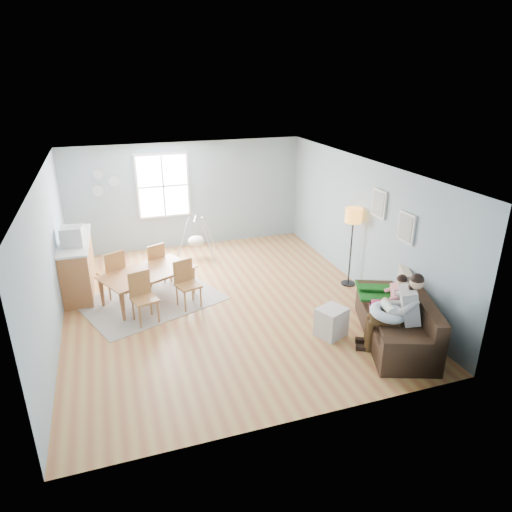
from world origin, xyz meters
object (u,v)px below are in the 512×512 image
object	(u,v)px
floor_lamp	(353,222)
counter	(78,264)
baby_swing	(196,240)
toddler	(394,294)
dining_table	(150,286)
sofa	(399,323)
father	(398,309)
storage_cube	(331,322)
chair_ne	(154,261)
monitor	(72,236)
chair_sw	(142,294)
chair_nw	(113,271)
chair_se	(186,280)

from	to	relation	value
floor_lamp	counter	bearing A→B (deg)	163.80
baby_swing	toddler	bearing A→B (deg)	-61.38
dining_table	counter	distance (m)	1.70
sofa	father	size ratio (longest dim) A/B	1.71
floor_lamp	storage_cube	xyz separation A→B (m)	(-1.32, -1.74, -1.16)
chair_ne	monitor	size ratio (longest dim) A/B	2.08
storage_cube	counter	world-z (taller)	counter
father	chair_sw	xyz separation A→B (m)	(-3.82, 2.30, -0.21)
storage_cube	chair_ne	size ratio (longest dim) A/B	0.64
chair_sw	counter	world-z (taller)	counter
sofa	baby_swing	bearing A→B (deg)	117.52
chair_sw	chair_nw	xyz separation A→B (m)	(-0.46, 1.18, 0.03)
father	toddler	size ratio (longest dim) A/B	1.53
father	floor_lamp	xyz separation A→B (m)	(0.53, 2.47, 0.67)
father	chair_ne	world-z (taller)	father
storage_cube	baby_swing	size ratio (longest dim) A/B	0.49
floor_lamp	chair_sw	bearing A→B (deg)	-177.78
dining_table	chair_se	bearing A→B (deg)	-57.97
storage_cube	chair_ne	bearing A→B (deg)	130.40
chair_sw	sofa	bearing A→B (deg)	-26.90
storage_cube	monitor	xyz separation A→B (m)	(-4.17, 2.96, 1.05)
chair_sw	chair_se	world-z (taller)	chair_sw
storage_cube	dining_table	world-z (taller)	dining_table
chair_ne	chair_sw	bearing A→B (deg)	-104.52
chair_nw	toddler	bearing A→B (deg)	-33.70
sofa	monitor	bearing A→B (deg)	146.48
chair_ne	counter	world-z (taller)	counter
storage_cube	chair_se	xyz separation A→B (m)	(-2.17, 1.91, 0.27)
floor_lamp	chair_se	size ratio (longest dim) A/B	1.84
toddler	sofa	bearing A→B (deg)	-89.09
monitor	baby_swing	size ratio (longest dim) A/B	0.37
chair_ne	counter	distance (m)	1.56
dining_table	monitor	xyz separation A→B (m)	(-1.33, 0.63, 1.00)
chair_sw	chair_nw	world-z (taller)	chair_nw
floor_lamp	dining_table	xyz separation A→B (m)	(-4.16, 0.59, -1.10)
storage_cube	chair_nw	bearing A→B (deg)	141.71
toddler	floor_lamp	bearing A→B (deg)	81.66
chair_ne	monitor	xyz separation A→B (m)	(-1.54, -0.13, 0.78)
chair_ne	monitor	world-z (taller)	monitor
chair_sw	chair_se	size ratio (longest dim) A/B	1.02
sofa	dining_table	bearing A→B (deg)	143.96
chair_nw	dining_table	bearing A→B (deg)	-32.88
floor_lamp	counter	xyz separation A→B (m)	(-5.50, 1.60, -0.85)
father	storage_cube	distance (m)	1.18
toddler	floor_lamp	xyz separation A→B (m)	(0.29, 2.00, 0.66)
counter	chair_sw	bearing A→B (deg)	-56.93
storage_cube	monitor	size ratio (longest dim) A/B	1.32
counter	floor_lamp	bearing A→B (deg)	-16.20
storage_cube	chair_sw	bearing A→B (deg)	152.50
floor_lamp	chair_sw	distance (m)	4.44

